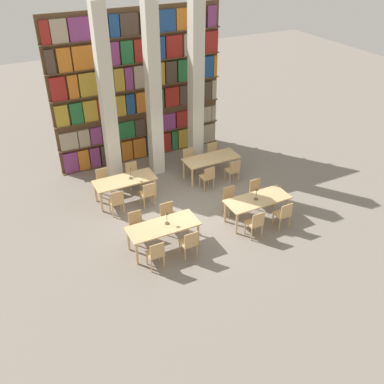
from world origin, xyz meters
The scene contains 28 objects.
ground_plane centered at (0.00, 0.00, 0.00)m, with size 40.00×40.00×0.00m, color gray.
bookshelf_bank centered at (0.00, 4.06, 2.69)m, with size 6.41×0.35×5.50m.
pillar_left centered at (-1.60, 2.72, 3.00)m, with size 0.44×0.44×6.00m.
pillar_center centered at (0.00, 2.72, 3.00)m, with size 0.44×0.44×6.00m.
pillar_right centered at (1.60, 2.72, 3.00)m, with size 0.44×0.44×6.00m.
reading_table_0 centered at (-1.55, -1.43, 0.68)m, with size 2.01×0.83×0.76m.
chair_0 centered at (-2.07, -2.12, 0.49)m, with size 0.42×0.40×0.89m.
chair_1 centered at (-2.07, -0.73, 0.49)m, with size 0.42×0.40×0.89m.
chair_2 centered at (-1.08, -2.12, 0.49)m, with size 0.42×0.40×0.89m.
chair_3 centered at (-1.08, -0.73, 0.49)m, with size 0.42×0.40×0.89m.
desk_lamp_0 centered at (-1.41, -1.39, 1.02)m, with size 0.14×0.14×0.39m.
reading_table_1 centered at (1.55, -1.49, 0.68)m, with size 2.01×0.83×0.76m.
chair_4 centered at (1.02, -2.18, 0.49)m, with size 0.42×0.40×0.89m.
chair_5 centered at (1.02, -0.79, 0.49)m, with size 0.42×0.40×0.89m.
chair_6 centered at (2.02, -2.18, 0.49)m, with size 0.42×0.40×0.89m.
chair_7 centered at (2.02, -0.79, 0.49)m, with size 0.42×0.40×0.89m.
desk_lamp_1 centered at (1.49, -1.48, 1.03)m, with size 0.14×0.14×0.40m.
reading_table_2 centered at (-1.67, 1.41, 0.68)m, with size 2.01×0.83×0.76m.
chair_8 centered at (-2.20, 0.72, 0.49)m, with size 0.42×0.40×0.89m.
chair_9 centered at (-2.20, 2.11, 0.49)m, with size 0.42×0.40×0.89m.
chair_10 centered at (-1.15, 0.72, 0.49)m, with size 0.42×0.40×0.89m.
chair_11 centered at (-1.15, 2.11, 0.49)m, with size 0.42×0.40×0.89m.
desk_lamp_2 centered at (-1.46, 1.38, 1.06)m, with size 0.14×0.14×0.44m.
reading_table_3 centered at (1.58, 1.46, 0.68)m, with size 2.01×0.83×0.76m.
chair_12 centered at (1.06, 0.76, 0.49)m, with size 0.42×0.40×0.89m.
chair_13 centered at (1.06, 2.16, 0.49)m, with size 0.42×0.40×0.89m.
chair_14 centered at (2.08, 0.76, 0.49)m, with size 0.42×0.40×0.89m.
chair_15 centered at (2.08, 2.16, 0.49)m, with size 0.42×0.40×0.89m.
Camera 1 is at (-5.10, -10.22, 7.88)m, focal length 40.00 mm.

